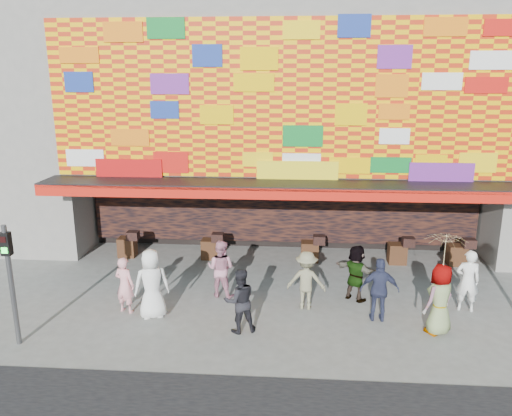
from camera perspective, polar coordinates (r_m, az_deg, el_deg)
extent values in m
plane|color=slate|center=(13.46, 2.39, -12.94)|extent=(90.00, 90.00, 0.00)
cube|color=gray|center=(19.90, 3.35, 15.50)|extent=(15.00, 8.00, 7.00)
cube|color=black|center=(21.44, 3.19, 1.99)|extent=(15.00, 6.00, 3.00)
cube|color=gray|center=(19.14, -19.45, -0.44)|extent=(0.40, 2.00, 3.00)
cube|color=gray|center=(18.90, 25.67, -1.27)|extent=(0.40, 2.00, 3.00)
cube|color=black|center=(15.65, 2.90, 2.77)|extent=(15.20, 1.60, 0.12)
cube|color=red|center=(14.92, 2.83, 1.58)|extent=(15.20, 0.04, 0.35)
cube|color=#FFB700|center=(15.88, 3.07, 12.23)|extent=(14.80, 0.08, 4.90)
cube|color=black|center=(18.37, 3.02, -0.05)|extent=(14.00, 0.25, 2.50)
cylinder|color=#59595B|center=(13.17, -26.14, -8.01)|extent=(0.12, 0.12, 3.00)
cube|color=black|center=(12.82, -26.67, -3.67)|extent=(0.22, 0.18, 0.55)
cube|color=black|center=(12.71, -26.95, -3.25)|extent=(0.14, 0.02, 0.14)
cube|color=#19E533|center=(12.78, -26.82, -4.36)|extent=(0.14, 0.02, 0.14)
imported|color=white|center=(13.62, -11.82, -8.49)|extent=(1.08, 0.88, 1.90)
imported|color=pink|center=(14.13, -14.77, -8.50)|extent=(0.67, 0.54, 1.58)
imported|color=black|center=(12.68, -1.87, -10.55)|extent=(0.97, 0.86, 1.67)
imported|color=gray|center=(13.94, 5.77, -8.22)|extent=(1.13, 0.74, 1.66)
imported|color=#2E3351|center=(13.59, 13.94, -9.06)|extent=(1.03, 0.47, 1.73)
imported|color=gray|center=(14.66, 11.38, -7.27)|extent=(1.50, 1.34, 1.65)
imported|color=gray|center=(13.37, 20.26, -9.77)|extent=(1.06, 0.99, 1.82)
imported|color=white|center=(14.89, 23.03, -7.65)|extent=(0.69, 0.51, 1.75)
imported|color=#C98299|center=(14.64, -4.05, -6.92)|extent=(0.97, 0.84, 1.70)
imported|color=#FFE7A0|center=(12.92, 20.76, -4.73)|extent=(1.32, 1.33, 0.92)
cylinder|color=#4C3326|center=(13.24, 20.40, -8.44)|extent=(0.02, 0.02, 1.00)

